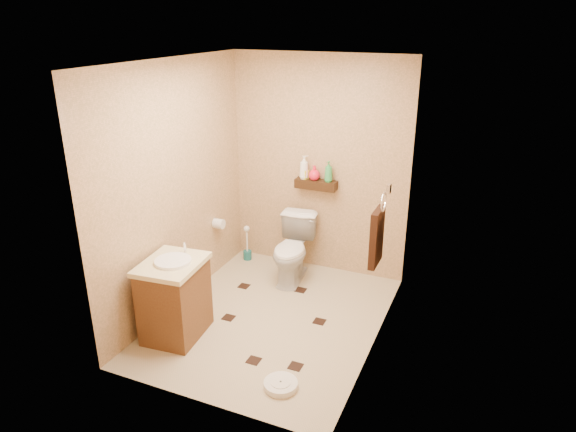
% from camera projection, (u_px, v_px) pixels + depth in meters
% --- Properties ---
extents(ground, '(2.50, 2.50, 0.00)m').
position_uv_depth(ground, '(272.00, 319.00, 4.97)').
color(ground, '#C1A88D').
rests_on(ground, ground).
extents(wall_back, '(2.00, 0.04, 2.40)m').
position_uv_depth(wall_back, '(319.00, 167.00, 5.60)').
color(wall_back, tan).
rests_on(wall_back, ground).
extents(wall_front, '(2.00, 0.04, 2.40)m').
position_uv_depth(wall_front, '(193.00, 260.00, 3.46)').
color(wall_front, tan).
rests_on(wall_front, ground).
extents(wall_left, '(0.04, 2.50, 2.40)m').
position_uv_depth(wall_left, '(176.00, 188.00, 4.89)').
color(wall_left, tan).
rests_on(wall_left, ground).
extents(wall_right, '(0.04, 2.50, 2.40)m').
position_uv_depth(wall_right, '(382.00, 219.00, 4.16)').
color(wall_right, tan).
rests_on(wall_right, ground).
extents(ceiling, '(2.00, 2.50, 0.02)m').
position_uv_depth(ceiling, '(269.00, 61.00, 4.09)').
color(ceiling, silver).
rests_on(ceiling, wall_back).
extents(wall_shelf, '(0.46, 0.14, 0.10)m').
position_uv_depth(wall_shelf, '(316.00, 184.00, 5.60)').
color(wall_shelf, '#321E0D').
rests_on(wall_shelf, wall_back).
extents(floor_accents, '(1.14, 1.38, 0.01)m').
position_uv_depth(floor_accents, '(273.00, 321.00, 4.93)').
color(floor_accents, black).
rests_on(floor_accents, ground).
extents(toilet, '(0.48, 0.74, 0.71)m').
position_uv_depth(toilet, '(293.00, 250.00, 5.60)').
color(toilet, white).
rests_on(toilet, ground).
extents(vanity, '(0.55, 0.64, 0.85)m').
position_uv_depth(vanity, '(175.00, 298.00, 4.60)').
color(vanity, brown).
rests_on(vanity, ground).
extents(bathroom_scale, '(0.33, 0.33, 0.05)m').
position_uv_depth(bathroom_scale, '(281.00, 385.00, 4.04)').
color(bathroom_scale, white).
rests_on(bathroom_scale, ground).
extents(toilet_brush, '(0.10, 0.10, 0.43)m').
position_uv_depth(toilet_brush, '(247.00, 248.00, 6.13)').
color(toilet_brush, '#186063').
rests_on(toilet_brush, ground).
extents(towel_ring, '(0.12, 0.30, 0.76)m').
position_uv_depth(towel_ring, '(377.00, 235.00, 4.50)').
color(towel_ring, silver).
rests_on(towel_ring, wall_right).
extents(toilet_paper, '(0.12, 0.11, 0.12)m').
position_uv_depth(toilet_paper, '(219.00, 224.00, 5.65)').
color(toilet_paper, white).
rests_on(toilet_paper, wall_left).
extents(bottle_a, '(0.14, 0.14, 0.26)m').
position_uv_depth(bottle_a, '(304.00, 167.00, 5.58)').
color(bottle_a, white).
rests_on(bottle_a, wall_shelf).
extents(bottle_b, '(0.09, 0.09, 0.15)m').
position_uv_depth(bottle_b, '(305.00, 172.00, 5.60)').
color(bottle_b, '#F3FF35').
rests_on(bottle_b, wall_shelf).
extents(bottle_c, '(0.12, 0.12, 0.16)m').
position_uv_depth(bottle_c, '(314.00, 173.00, 5.56)').
color(bottle_c, '#F31C3B').
rests_on(bottle_c, wall_shelf).
extents(bottle_d, '(0.09, 0.09, 0.23)m').
position_uv_depth(bottle_d, '(329.00, 171.00, 5.49)').
color(bottle_d, green).
rests_on(bottle_d, wall_shelf).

